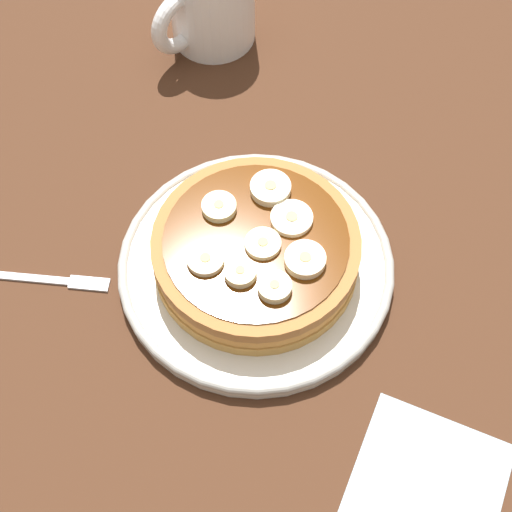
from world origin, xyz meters
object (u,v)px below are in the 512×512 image
Objects in this scene: banana_slice_4 at (292,219)px; banana_slice_6 at (206,260)px; banana_slice_0 at (266,241)px; banana_slice_2 at (240,273)px; banana_slice_7 at (275,287)px; banana_slice_1 at (305,260)px; pancake_stack at (258,249)px; coffee_mug at (209,1)px; banana_slice_3 at (222,205)px; fork at (45,279)px; banana_slice_5 at (270,188)px; plate at (256,266)px; napkin at (428,484)px.

banana_slice_4 and banana_slice_6 have the same top height.
banana_slice_0 and banana_slice_4 have the same top height.
banana_slice_2 and banana_slice_7 have the same top height.
banana_slice_1 is at bearing 133.74° from banana_slice_6.
coffee_mug reaches higher than pancake_stack.
banana_slice_6 is (5.51, -5.76, -0.12)cm from banana_slice_1.
banana_slice_6 is (4.59, 2.86, -0.07)cm from banana_slice_3.
banana_slice_1 is (-0.84, 3.52, 0.15)cm from banana_slice_0.
fork is at bearing -37.91° from banana_slice_4.
banana_slice_7 is 20.77cm from fork.
banana_slice_2 is 32.33cm from coffee_mug.
banana_slice_5 is (-7.62, -3.98, 0.01)cm from banana_slice_2.
plate is 6.35cm from banana_slice_6.
pancake_stack is 2.23cm from banana_slice_0.
fork is at bearing -42.64° from plate.
plate is 2.36cm from pancake_stack.
banana_slice_6 is at bearing -25.57° from banana_slice_0.
plate is at bearing -64.27° from banana_slice_0.
banana_slice_6 is (7.74, -2.23, 0.02)cm from banana_slice_4.
banana_slice_3 is (0.08, -5.09, 0.10)cm from banana_slice_0.
banana_slice_0 is 0.98× the size of banana_slice_6.
napkin is (4.29, 22.14, -0.70)cm from plate.
banana_slice_3 reaches higher than fork.
napkin is (-0.01, 23.60, -5.15)cm from banana_slice_6.
pancake_stack is 18.77cm from fork.
coffee_mug reaches higher than napkin.
banana_slice_0 and banana_slice_6 have the same top height.
coffee_mug is (-21.57, -22.09, -0.43)cm from banana_slice_6.
pancake_stack is at bearing -77.95° from banana_slice_1.
fork is at bearing -53.49° from banana_slice_2.
banana_slice_2 is at bearing 10.19° from banana_slice_0.
banana_slice_2 is at bearing -71.55° from banana_slice_7.
banana_slice_3 is 4.44cm from banana_slice_5.
plate is 2.17× the size of napkin.
banana_slice_1 is 0.31× the size of napkin.
coffee_mug reaches higher than banana_slice_5.
plate is 2.21× the size of fork.
pancake_stack is 1.68× the size of fork.
banana_slice_2 is 21.40cm from napkin.
banana_slice_1 is 22.87cm from fork.
banana_slice_4 is at bearing 121.74° from banana_slice_3.
fork is at bearing -30.44° from banana_slice_3.
banana_slice_1 reaches higher than fork.
banana_slice_1 reaches higher than banana_slice_6.
plate is at bearing -118.23° from banana_slice_7.
banana_slice_1 is 1.29× the size of banana_slice_2.
coffee_mug is at bearing -119.64° from banana_slice_4.
banana_slice_1 and banana_slice_5 have the same top height.
banana_slice_2 is (3.62, 0.65, 0.13)cm from banana_slice_0.
fork is (14.71, -16.73, -5.17)cm from banana_slice_1.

